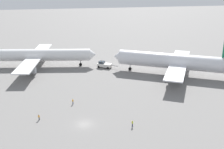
{
  "coord_description": "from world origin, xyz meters",
  "views": [
    {
      "loc": [
        -5.16,
        -64.08,
        35.96
      ],
      "look_at": [
        12.48,
        26.23,
        4.0
      ],
      "focal_mm": 44.27,
      "sensor_mm": 36.0,
      "label": 1
    }
  ],
  "objects_px": {
    "ground_crew_marshaller_foreground": "(39,117)",
    "airliner_being_pushed": "(174,62)",
    "pushback_tug": "(104,65)",
    "ground_crew_ramp_agent_by_cones": "(132,123)",
    "ground_crew_wing_walker_right": "(73,101)",
    "airliner_at_gate_left": "(39,55)"
  },
  "relations": [
    {
      "from": "pushback_tug",
      "to": "ground_crew_ramp_agent_by_cones",
      "type": "xyz_separation_m",
      "value": [
        -1.15,
        -50.75,
        -0.36
      ]
    },
    {
      "from": "pushback_tug",
      "to": "ground_crew_marshaller_foreground",
      "type": "bearing_deg",
      "value": -120.35
    },
    {
      "from": "ground_crew_wing_walker_right",
      "to": "airliner_at_gate_left",
      "type": "bearing_deg",
      "value": 105.96
    },
    {
      "from": "airliner_being_pushed",
      "to": "ground_crew_ramp_agent_by_cones",
      "type": "bearing_deg",
      "value": -125.99
    },
    {
      "from": "pushback_tug",
      "to": "ground_crew_ramp_agent_by_cones",
      "type": "relative_size",
      "value": 4.83
    },
    {
      "from": "airliner_being_pushed",
      "to": "pushback_tug",
      "type": "bearing_deg",
      "value": 150.67
    },
    {
      "from": "ground_crew_marshaller_foreground",
      "to": "pushback_tug",
      "type": "bearing_deg",
      "value": 59.65
    },
    {
      "from": "ground_crew_marshaller_foreground",
      "to": "ground_crew_ramp_agent_by_cones",
      "type": "xyz_separation_m",
      "value": [
        23.74,
        -8.24,
        0.11
      ]
    },
    {
      "from": "ground_crew_ramp_agent_by_cones",
      "to": "ground_crew_wing_walker_right",
      "type": "bearing_deg",
      "value": 130.64
    },
    {
      "from": "airliner_being_pushed",
      "to": "ground_crew_marshaller_foreground",
      "type": "xyz_separation_m",
      "value": [
        -50.24,
        -28.26,
        -4.54
      ]
    },
    {
      "from": "airliner_at_gate_left",
      "to": "ground_crew_ramp_agent_by_cones",
      "type": "height_order",
      "value": "airliner_at_gate_left"
    },
    {
      "from": "ground_crew_wing_walker_right",
      "to": "ground_crew_ramp_agent_by_cones",
      "type": "bearing_deg",
      "value": -49.36
    },
    {
      "from": "ground_crew_marshaller_foreground",
      "to": "ground_crew_wing_walker_right",
      "type": "distance_m",
      "value": 12.65
    },
    {
      "from": "airliner_at_gate_left",
      "to": "ground_crew_wing_walker_right",
      "type": "distance_m",
      "value": 43.26
    },
    {
      "from": "airliner_at_gate_left",
      "to": "ground_crew_wing_walker_right",
      "type": "xyz_separation_m",
      "value": [
        11.85,
        -41.42,
        -4.03
      ]
    },
    {
      "from": "airliner_at_gate_left",
      "to": "ground_crew_ramp_agent_by_cones",
      "type": "xyz_separation_m",
      "value": [
        26.04,
        -57.96,
        -3.98
      ]
    },
    {
      "from": "ground_crew_wing_walker_right",
      "to": "pushback_tug",
      "type": "bearing_deg",
      "value": 65.83
    },
    {
      "from": "ground_crew_marshaller_foreground",
      "to": "airliner_being_pushed",
      "type": "bearing_deg",
      "value": 29.35
    },
    {
      "from": "airliner_at_gate_left",
      "to": "ground_crew_wing_walker_right",
      "type": "relative_size",
      "value": 28.74
    },
    {
      "from": "airliner_at_gate_left",
      "to": "pushback_tug",
      "type": "bearing_deg",
      "value": -14.85
    },
    {
      "from": "ground_crew_wing_walker_right",
      "to": "ground_crew_ramp_agent_by_cones",
      "type": "height_order",
      "value": "ground_crew_ramp_agent_by_cones"
    },
    {
      "from": "pushback_tug",
      "to": "ground_crew_ramp_agent_by_cones",
      "type": "height_order",
      "value": "pushback_tug"
    }
  ]
}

